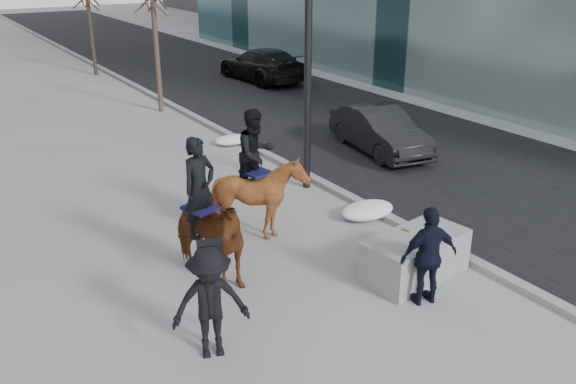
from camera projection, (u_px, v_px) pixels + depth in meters
ground at (325, 292)px, 10.75m from camera, size 120.00×120.00×0.00m
road at (320, 115)px, 22.06m from camera, size 8.00×90.00×0.01m
curb at (221, 130)px, 20.04m from camera, size 0.25×90.00×0.12m
planter at (415, 256)px, 11.15m from camera, size 2.13×1.27×0.81m
car_near at (380, 130)px, 17.91m from camera, size 2.03×4.12×1.30m
car_far at (261, 64)px, 27.55m from camera, size 2.22×5.13×1.47m
tree_near at (156, 45)px, 21.74m from camera, size 1.20×1.20×4.84m
tree_far at (91, 29)px, 28.30m from camera, size 1.20×1.20×4.28m
mounted_left at (205, 230)px, 10.78m from camera, size 1.46×2.25×2.68m
mounted_right at (259, 188)px, 12.43m from camera, size 1.66×1.81×2.71m
feeder at (429, 256)px, 10.14m from camera, size 1.10×0.98×1.75m
camera_crew at (210, 303)px, 8.80m from camera, size 1.28×0.97×1.75m
snow_piles at (307, 178)px, 15.59m from camera, size 1.33×7.28×0.34m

